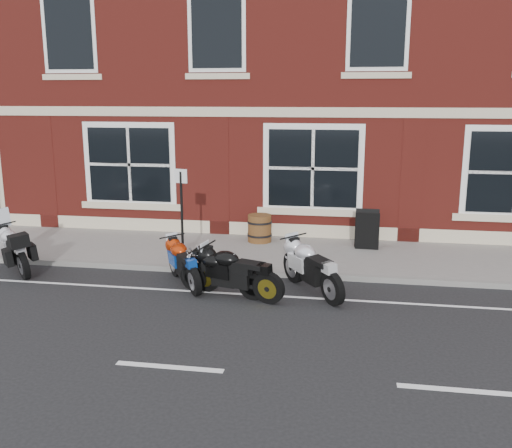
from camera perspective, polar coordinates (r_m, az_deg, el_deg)
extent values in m
plane|color=black|center=(11.22, -3.88, -7.22)|extent=(80.00, 80.00, 0.00)
cube|color=slate|center=(13.99, -1.05, -2.85)|extent=(30.00, 3.00, 0.12)
cube|color=slate|center=(12.51, -2.38, -4.77)|extent=(30.00, 0.16, 0.12)
cube|color=maroon|center=(21.00, 2.84, 18.71)|extent=(24.00, 12.00, 12.00)
cylinder|color=black|center=(14.40, -23.46, -2.46)|extent=(0.53, 0.52, 0.62)
cylinder|color=black|center=(13.08, -22.11, -3.81)|extent=(0.53, 0.52, 0.62)
cube|color=black|center=(13.70, -22.98, -1.74)|extent=(0.71, 0.71, 0.21)
ellipsoid|color=#B9B8BD|center=(13.81, -23.16, -1.15)|extent=(0.63, 0.63, 0.31)
cube|color=black|center=(13.32, -22.63, -1.77)|extent=(0.55, 0.55, 0.10)
cube|color=silver|center=(14.20, -23.73, 0.63)|extent=(0.31, 0.31, 0.43)
cylinder|color=black|center=(12.44, -7.97, -3.86)|extent=(0.42, 0.55, 0.59)
cylinder|color=black|center=(11.23, -6.04, -5.66)|extent=(0.42, 0.55, 0.59)
cube|color=black|center=(11.78, -7.17, -3.21)|extent=(0.59, 0.73, 0.20)
ellipsoid|color=#9B2606|center=(11.88, -7.38, -2.53)|extent=(0.56, 0.61, 0.29)
cube|color=black|center=(11.43, -6.63, -3.32)|extent=(0.48, 0.55, 0.09)
cylinder|color=black|center=(11.44, -4.95, -5.19)|extent=(0.63, 0.33, 0.62)
cylinder|color=black|center=(10.74, 1.36, -6.34)|extent=(0.63, 0.33, 0.62)
cube|color=black|center=(11.00, -2.13, -4.08)|extent=(0.81, 0.48, 0.21)
ellipsoid|color=black|center=(11.04, -2.78, -3.38)|extent=(0.63, 0.51, 0.31)
cube|color=black|center=(10.78, -0.35, -3.97)|extent=(0.59, 0.42, 0.10)
cylinder|color=black|center=(11.94, 3.93, -4.32)|extent=(0.48, 0.61, 0.65)
cylinder|color=black|center=(10.75, 7.82, -6.38)|extent=(0.48, 0.61, 0.65)
cube|color=black|center=(11.27, 5.67, -3.56)|extent=(0.67, 0.81, 0.22)
ellipsoid|color=silver|center=(11.37, 5.29, -2.78)|extent=(0.63, 0.68, 0.33)
cube|color=black|center=(10.92, 6.79, -3.69)|extent=(0.54, 0.61, 0.10)
cylinder|color=black|center=(11.50, -6.14, -5.27)|extent=(0.58, 0.25, 0.57)
cylinder|color=black|center=(10.94, -0.26, -6.14)|extent=(0.58, 0.25, 0.57)
cube|color=black|center=(11.13, -3.49, -4.20)|extent=(0.74, 0.38, 0.19)
ellipsoid|color=black|center=(11.16, -4.11, -3.60)|extent=(0.56, 0.43, 0.28)
cube|color=black|center=(10.96, -1.85, -4.07)|extent=(0.53, 0.34, 0.09)
cylinder|color=#4A2E13|center=(14.69, 0.36, -0.43)|extent=(0.60, 0.60, 0.70)
cylinder|color=black|center=(14.73, 0.36, -1.07)|extent=(0.63, 0.63, 0.05)
cylinder|color=black|center=(14.65, 0.37, 0.22)|extent=(0.63, 0.63, 0.05)
cylinder|color=black|center=(12.62, -7.41, 0.50)|extent=(0.06, 0.06, 2.09)
cube|color=silver|center=(12.46, -7.54, 4.78)|extent=(0.30, 0.08, 0.30)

